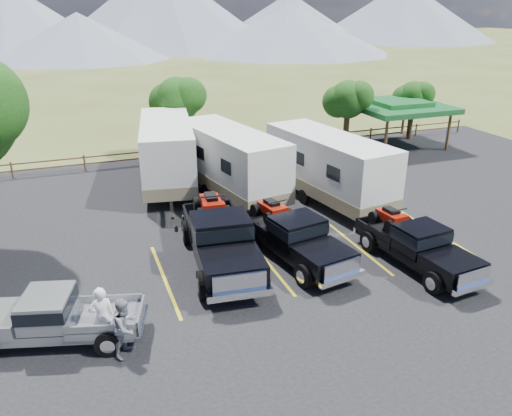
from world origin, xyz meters
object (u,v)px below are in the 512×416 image
object	(u,v)px
rig_left	(220,237)
trailer_left	(167,153)
trailer_right	(328,168)
person_b	(125,326)
trailer_center	(230,162)
pavilion	(398,106)
person_a	(102,317)
rig_center	(293,235)
pickup_silver	(54,317)
rig_right	(416,243)

from	to	relation	value
rig_left	trailer_left	size ratio (longest dim) A/B	0.69
trailer_right	person_b	xyz separation A→B (m)	(-11.04, -8.63, -0.88)
trailer_center	trailer_right	xyz separation A→B (m)	(4.34, -2.53, -0.03)
pavilion	trailer_right	bearing A→B (deg)	-140.17
trailer_left	trailer_center	xyz separation A→B (m)	(2.68, -2.74, -0.04)
pavilion	person_a	distance (m)	26.85
pavilion	rig_center	bearing A→B (deg)	-136.73
rig_center	trailer_right	size ratio (longest dim) A/B	0.63
rig_left	pickup_silver	bearing A→B (deg)	-147.44
trailer_left	trailer_center	bearing A→B (deg)	-35.76
trailer_left	person_b	bearing A→B (deg)	-96.30
rig_left	trailer_right	xyz separation A→B (m)	(6.95, 4.35, 0.68)
rig_left	rig_right	xyz separation A→B (m)	(6.93, -2.76, -0.20)
trailer_left	person_a	world-z (taller)	trailer_left
rig_left	rig_right	world-z (taller)	rig_left
rig_left	trailer_left	world-z (taller)	trailer_left
trailer_left	person_b	xyz separation A→B (m)	(-4.01, -13.90, -0.95)
pickup_silver	person_b	bearing A→B (deg)	71.34
rig_left	person_b	size ratio (longest dim) A/B	3.90
rig_center	rig_right	distance (m)	4.66
pickup_silver	rig_left	bearing A→B (deg)	132.29
rig_center	person_b	bearing A→B (deg)	-161.58
pavilion	trailer_center	world-z (taller)	trailer_center
rig_center	person_a	xyz separation A→B (m)	(-7.46, -3.09, 0.02)
rig_right	trailer_right	xyz separation A→B (m)	(0.02, 7.11, 0.88)
pavilion	trailer_right	xyz separation A→B (m)	(-9.74, -8.13, -0.97)
rig_right	trailer_left	bearing A→B (deg)	114.30
trailer_center	trailer_right	distance (m)	5.03
rig_center	rig_right	bearing A→B (deg)	-37.19
pavilion	rig_left	distance (m)	20.91
rig_center	trailer_right	bearing A→B (deg)	40.39
pickup_silver	person_a	bearing A→B (deg)	77.02
rig_center	trailer_left	xyz separation A→B (m)	(-2.87, 10.23, 0.89)
trailer_left	person_b	size ratio (longest dim) A/B	5.67
pavilion	person_b	size ratio (longest dim) A/B	3.43
trailer_left	person_a	distance (m)	14.11
rig_left	rig_center	world-z (taller)	rig_left
rig_center	pickup_silver	xyz separation A→B (m)	(-8.79, -2.36, -0.14)
trailer_left	person_a	xyz separation A→B (m)	(-4.59, -13.31, -0.87)
rig_left	trailer_right	world-z (taller)	trailer_right
trailer_left	person_b	world-z (taller)	trailer_left
pickup_silver	pavilion	bearing A→B (deg)	140.17
rig_right	person_a	world-z (taller)	person_a
pavilion	trailer_right	world-z (taller)	trailer_right
rig_right	trailer_center	distance (m)	10.61
trailer_center	person_b	xyz separation A→B (m)	(-6.69, -11.16, -0.91)
rig_left	person_a	size ratio (longest dim) A/B	3.59
rig_center	person_b	size ratio (longest dim) A/B	3.45
trailer_left	trailer_center	distance (m)	3.83
pavilion	trailer_right	distance (m)	12.72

